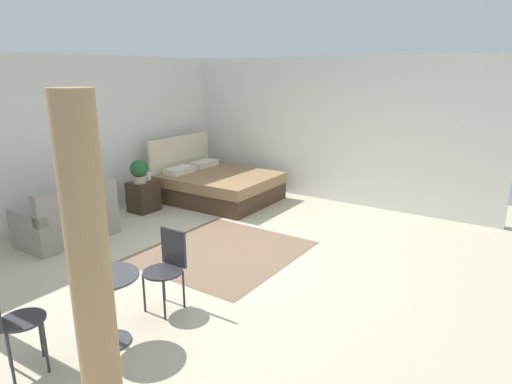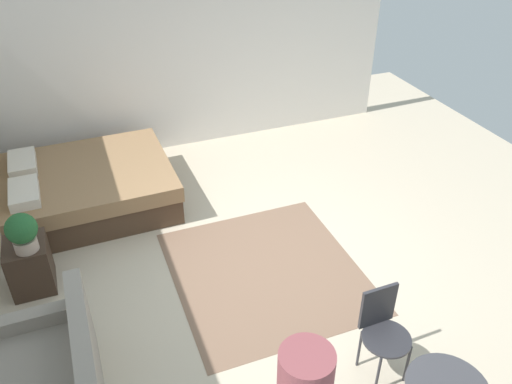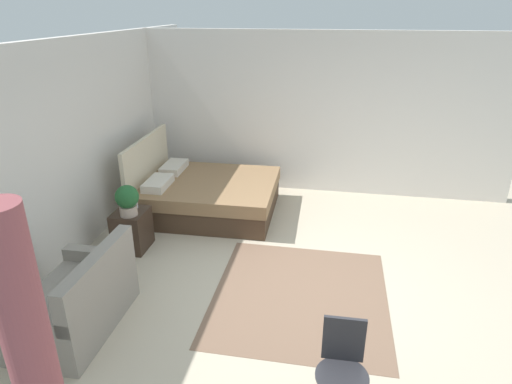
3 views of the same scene
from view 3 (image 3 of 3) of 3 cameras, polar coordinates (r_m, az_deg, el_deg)
name	(u,v)px [view 3 (image 3 of 3)]	position (r m, az deg, el deg)	size (l,w,h in m)	color
ground_plane	(307,293)	(5.27, 6.67, -12.92)	(9.38, 9.25, 0.02)	beige
wall_back	(42,166)	(5.66, -26.00, 3.09)	(9.38, 0.12, 2.73)	silver
wall_right	(325,115)	(7.66, 8.89, 9.85)	(0.12, 6.25, 2.73)	silver
area_rug	(300,295)	(5.21, 5.74, -13.19)	(2.13, 1.96, 0.01)	#7F604C
bed	(206,194)	(7.06, -6.53, -0.30)	(1.75, 2.10, 1.19)	#473323
couch	(77,303)	(4.93, -22.17, -13.18)	(1.30, 0.80, 0.88)	gray
nightstand	(132,230)	(6.20, -15.78, -4.74)	(0.48, 0.42, 0.55)	#38281E
potted_plant	(127,199)	(5.89, -16.36, -0.92)	(0.30, 0.30, 0.41)	tan
vase	(134,203)	(6.14, -15.58, -1.38)	(0.10, 0.10, 0.14)	silver
cafe_chair_near_window	(343,361)	(3.73, 11.16, -20.71)	(0.42, 0.42, 0.85)	#2D2D33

